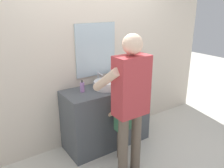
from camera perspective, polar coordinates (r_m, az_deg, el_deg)
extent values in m
plane|color=silver|center=(3.50, 1.43, -16.30)|extent=(14.00, 14.00, 0.00)
cube|color=beige|center=(3.44, -4.42, 7.70)|extent=(4.40, 0.08, 2.70)
cube|color=silver|center=(3.39, -4.00, 8.37)|extent=(0.64, 0.02, 0.76)
cube|color=#4C5156|center=(3.48, -1.39, -7.90)|extent=(1.25, 0.54, 0.89)
cylinder|color=white|center=(3.27, -1.28, -0.16)|extent=(0.36, 0.36, 0.11)
cylinder|color=silver|center=(3.26, -1.28, -0.07)|extent=(0.30, 0.30, 0.09)
cylinder|color=#B7BABF|center=(3.44, -3.37, 1.45)|extent=(0.03, 0.03, 0.18)
cylinder|color=#B7BABF|center=(3.37, -2.87, 2.48)|extent=(0.02, 0.12, 0.02)
cylinder|color=#B7BABF|center=(3.43, -4.35, 0.21)|extent=(0.04, 0.04, 0.05)
cylinder|color=#B7BABF|center=(3.50, -2.37, 0.63)|extent=(0.04, 0.04, 0.05)
cylinder|color=silver|center=(3.53, 3.98, 1.15)|extent=(0.07, 0.07, 0.09)
cylinder|color=#E5387F|center=(3.50, 3.98, 1.89)|extent=(0.02, 0.02, 0.17)
cube|color=white|center=(3.47, 4.01, 3.38)|extent=(0.01, 0.02, 0.02)
cylinder|color=#B27FC6|center=(3.16, -7.32, -0.81)|extent=(0.06, 0.06, 0.13)
cylinder|color=#2D2D2D|center=(3.13, -7.38, 0.60)|extent=(0.02, 0.02, 0.04)
cylinder|color=#6B5B4C|center=(3.28, 1.82, -14.49)|extent=(0.07, 0.07, 0.43)
cylinder|color=#6B5B4C|center=(3.33, 3.36, -13.90)|extent=(0.07, 0.07, 0.43)
cube|color=#427F56|center=(3.10, 2.71, -8.03)|extent=(0.21, 0.12, 0.37)
sphere|color=#D8A884|center=(3.00, 2.79, -3.67)|extent=(0.12, 0.12, 0.12)
cylinder|color=#D8A884|center=(3.10, -0.12, -7.37)|extent=(0.05, 0.26, 0.20)
cylinder|color=#D8A884|center=(3.22, 3.36, -6.32)|extent=(0.05, 0.26, 0.20)
cylinder|color=#6B5B4C|center=(2.90, 2.74, -15.00)|extent=(0.12, 0.12, 0.80)
cylinder|color=#6B5B4C|center=(3.01, 5.91, -13.74)|extent=(0.12, 0.12, 0.80)
cube|color=#B7383D|center=(2.62, 4.77, -0.51)|extent=(0.40, 0.23, 0.70)
sphere|color=beige|center=(2.50, 5.07, 9.77)|extent=(0.23, 0.23, 0.23)
cylinder|color=beige|center=(2.62, -1.49, 0.96)|extent=(0.10, 0.49, 0.38)
cylinder|color=beige|center=(2.87, 5.97, 2.50)|extent=(0.10, 0.49, 0.38)
cylinder|color=blue|center=(3.06, 3.66, 0.04)|extent=(0.01, 0.14, 0.03)
cube|color=white|center=(3.11, 2.82, 0.62)|extent=(0.01, 0.02, 0.02)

